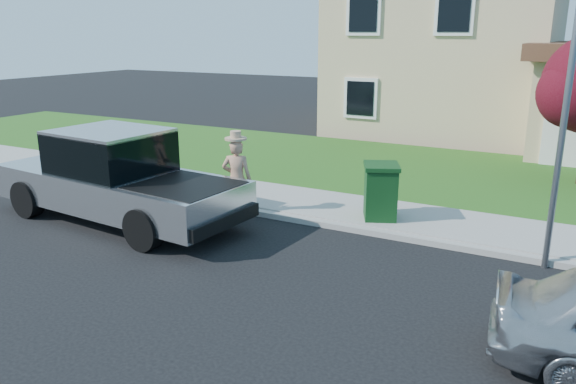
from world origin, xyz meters
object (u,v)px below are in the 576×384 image
(woman, at_px, (237,178))
(street_lamp, at_px, (565,119))
(pickup_truck, at_px, (117,179))
(trash_bin, at_px, (381,191))

(woman, height_order, street_lamp, street_lamp)
(pickup_truck, bearing_deg, trash_bin, 30.06)
(pickup_truck, distance_m, street_lamp, 8.76)
(trash_bin, xyz_separation_m, street_lamp, (3.34, -0.90, 1.88))
(pickup_truck, relative_size, trash_bin, 5.30)
(street_lamp, bearing_deg, trash_bin, 147.51)
(pickup_truck, height_order, trash_bin, pickup_truck)
(pickup_truck, xyz_separation_m, woman, (2.21, 1.33, -0.00))
(pickup_truck, xyz_separation_m, street_lamp, (8.46, 1.51, 1.70))
(woman, bearing_deg, trash_bin, 179.57)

